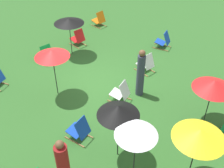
{
  "coord_description": "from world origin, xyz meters",
  "views": [
    {
      "loc": [
        6.53,
        5.52,
        6.46
      ],
      "look_at": [
        0.0,
        1.2,
        0.5
      ],
      "focal_mm": 43.7,
      "sensor_mm": 36.0,
      "label": 1
    }
  ],
  "objects": [
    {
      "name": "deckchair_3",
      "position": [
        -2.24,
        -2.22,
        0.37
      ],
      "size": [
        0.62,
        0.84,
        0.83
      ],
      "rotation": [
        0.0,
        0.0,
        -0.2
      ],
      "color": "olive",
      "rests_on": "ground"
    },
    {
      "name": "deckchair_2",
      "position": [
        -4.25,
        1.28,
        0.37
      ],
      "size": [
        0.57,
        0.81,
        0.83
      ],
      "rotation": [
        0.0,
        0.0,
        0.13
      ],
      "color": "olive",
      "rests_on": "ground"
    },
    {
      "name": "person_0",
      "position": [
        3.78,
        2.27,
        0.81
      ],
      "size": [
        0.34,
        0.34,
        1.72
      ],
      "rotation": [
        0.0,
        0.0,
        6.24
      ],
      "color": "maroon",
      "rests_on": "ground"
    },
    {
      "name": "deckchair_0",
      "position": [
        -2.05,
        1.52,
        0.37
      ],
      "size": [
        0.65,
        0.86,
        0.83
      ],
      "rotation": [
        0.0,
        0.0,
        -0.26
      ],
      "color": "olive",
      "rests_on": "ground"
    },
    {
      "name": "umbrella_5",
      "position": [
        -1.47,
        -1.97,
        1.6
      ],
      "size": [
        1.3,
        1.3,
        1.71
      ],
      "color": "black",
      "rests_on": "ground"
    },
    {
      "name": "umbrella_2",
      "position": [
        2.57,
        3.58,
        1.76
      ],
      "size": [
        1.05,
        1.05,
        1.9
      ],
      "color": "black",
      "rests_on": "ground"
    },
    {
      "name": "umbrella_1",
      "position": [
        -0.57,
        4.5,
        1.5
      ],
      "size": [
        1.28,
        1.28,
        1.66
      ],
      "color": "black",
      "rests_on": "ground"
    },
    {
      "name": "ground_plane",
      "position": [
        0.0,
        0.0,
        0.0
      ],
      "size": [
        40.0,
        40.0,
        0.0
      ],
      "primitive_type": "plane",
      "color": "#2D6026"
    },
    {
      "name": "umbrella_0",
      "position": [
        2.19,
        2.84,
        1.73
      ],
      "size": [
        1.13,
        1.13,
        1.89
      ],
      "color": "black",
      "rests_on": "ground"
    },
    {
      "name": "deckchair_6",
      "position": [
        2.32,
        1.55,
        0.37
      ],
      "size": [
        0.49,
        0.77,
        0.83
      ],
      "rotation": [
        0.0,
        0.0,
        0.01
      ],
      "color": "olive",
      "rests_on": "ground"
    },
    {
      "name": "deckchair_5",
      "position": [
        0.12,
        1.66,
        0.37
      ],
      "size": [
        0.55,
        0.8,
        0.83
      ],
      "rotation": [
        0.0,
        0.0,
        0.1
      ],
      "color": "olive",
      "rests_on": "ground"
    },
    {
      "name": "umbrella_3",
      "position": [
        1.79,
        4.83,
        1.69
      ],
      "size": [
        1.29,
        1.29,
        1.83
      ],
      "color": "black",
      "rests_on": "ground"
    },
    {
      "name": "person_1",
      "position": [
        -0.61,
        2.01,
        0.9
      ],
      "size": [
        0.37,
        0.37,
        1.87
      ],
      "rotation": [
        0.0,
        0.0,
        5.09
      ],
      "color": "#333847",
      "rests_on": "ground"
    },
    {
      "name": "umbrella_4",
      "position": [
        1.06,
        -0.53,
        1.74
      ],
      "size": [
        1.21,
        1.21,
        1.87
      ],
      "color": "black",
      "rests_on": "ground"
    },
    {
      "name": "deckchair_12",
      "position": [
        -0.33,
        -2.46,
        0.37
      ],
      "size": [
        0.65,
        0.86,
        0.83
      ],
      "rotation": [
        0.0,
        0.0,
        -0.26
      ],
      "color": "olive",
      "rests_on": "ground"
    },
    {
      "name": "deckchair_9",
      "position": [
        -4.51,
        -2.61,
        0.37
      ],
      "size": [
        0.59,
        0.83,
        0.83
      ],
      "rotation": [
        0.0,
        0.0,
        -0.17
      ],
      "color": "olive",
      "rests_on": "ground"
    }
  ]
}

